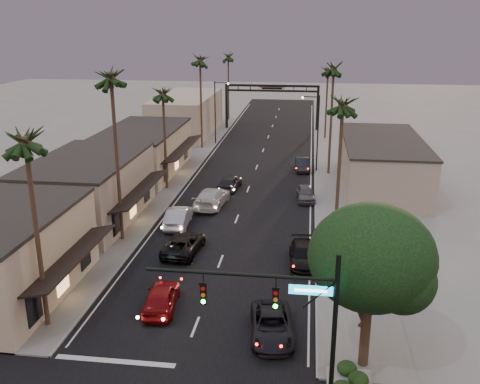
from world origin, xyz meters
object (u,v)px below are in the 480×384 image
(traffic_signal, at_px, (291,309))
(oncoming_pickup, at_px, (184,244))
(streetlight_right, at_px, (316,127))
(oncoming_red, at_px, (161,297))
(streetlight_left, at_px, (217,107))
(palm_rc, at_px, (328,68))
(palm_far, at_px, (228,54))
(palm_ra, at_px, (343,100))
(palm_rb, at_px, (334,65))
(palm_la, at_px, (24,134))
(oncoming_silver, at_px, (179,217))
(palm_lb, at_px, (111,73))
(palm_lc, at_px, (163,90))
(curbside_black, at_px, (303,255))
(curbside_near, at_px, (272,325))
(arch, at_px, (272,96))
(corner_tree, at_px, (373,261))
(palm_ld, at_px, (200,57))

(traffic_signal, distance_m, oncoming_pickup, 18.92)
(streetlight_right, height_order, oncoming_red, streetlight_right)
(streetlight_left, xyz_separation_m, palm_rc, (15.52, 6.00, 5.14))
(palm_far, height_order, oncoming_pickup, palm_far)
(palm_ra, xyz_separation_m, palm_rb, (0.00, 20.00, 0.97))
(palm_la, xyz_separation_m, oncoming_silver, (3.80, 16.71, -10.60))
(oncoming_pickup, bearing_deg, palm_lb, -13.06)
(palm_rc, bearing_deg, palm_lb, -112.27)
(palm_lc, relative_size, curbside_black, 2.46)
(palm_rc, relative_size, curbside_near, 2.40)
(palm_ra, height_order, oncoming_silver, palm_ra)
(arch, relative_size, curbside_black, 3.06)
(corner_tree, bearing_deg, oncoming_silver, 128.01)
(traffic_signal, relative_size, palm_lb, 0.56)
(arch, relative_size, palm_ra, 1.15)
(palm_rc, height_order, curbside_black, palm_rc)
(palm_ld, distance_m, oncoming_pickup, 37.12)
(palm_far, bearing_deg, palm_rc, -39.64)
(palm_lb, bearing_deg, palm_far, 89.69)
(traffic_signal, xyz_separation_m, palm_lc, (-14.29, 32.00, 5.39))
(arch, bearing_deg, oncoming_silver, -96.18)
(oncoming_red, distance_m, curbside_near, 7.33)
(palm_lb, relative_size, curbside_near, 2.99)
(palm_ra, height_order, curbside_near, palm_ra)
(traffic_signal, xyz_separation_m, palm_lb, (-14.29, 18.00, 8.30))
(palm_ld, relative_size, curbside_near, 2.80)
(arch, xyz_separation_m, streetlight_right, (6.92, -25.00, -0.20))
(oncoming_red, relative_size, curbside_black, 0.93)
(palm_far, xyz_separation_m, oncoming_silver, (3.50, -52.29, -10.60))
(traffic_signal, distance_m, curbside_black, 15.93)
(palm_ld, bearing_deg, streetlight_left, 60.75)
(arch, bearing_deg, palm_lc, -104.20)
(palm_la, height_order, curbside_black, palm_la)
(streetlight_right, xyz_separation_m, oncoming_silver, (-11.72, -19.29, -4.49))
(palm_lc, xyz_separation_m, oncoming_silver, (3.80, -10.29, -9.63))
(oncoming_pickup, bearing_deg, palm_lc, -65.80)
(palm_la, bearing_deg, palm_ra, 41.09)
(streetlight_right, relative_size, palm_lc, 0.74)
(palm_lb, distance_m, palm_lc, 14.30)
(arch, bearing_deg, corner_tree, -81.38)
(oncoming_silver, bearing_deg, oncoming_red, 96.32)
(palm_rb, bearing_deg, palm_ld, 147.40)
(oncoming_pickup, bearing_deg, oncoming_silver, -67.52)
(streetlight_left, relative_size, palm_ld, 0.63)
(corner_tree, relative_size, palm_lc, 0.72)
(palm_rc, bearing_deg, oncoming_silver, -109.28)
(curbside_black, bearing_deg, streetlight_right, 84.47)
(palm_rb, bearing_deg, oncoming_pickup, -116.08)
(oncoming_red, distance_m, oncoming_silver, 14.11)
(palm_la, bearing_deg, palm_ld, 90.00)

